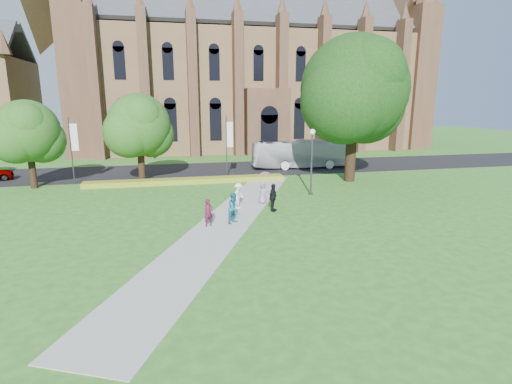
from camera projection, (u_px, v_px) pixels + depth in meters
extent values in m
plane|color=#2E691F|center=(231.00, 225.00, 24.38)|extent=(160.00, 160.00, 0.00)
cube|color=black|center=(202.00, 170.00, 43.41)|extent=(160.00, 10.00, 0.02)
cube|color=#B2B2A8|center=(229.00, 220.00, 25.33)|extent=(15.58, 28.54, 0.04)
cube|color=gold|center=(187.00, 181.00, 36.47)|extent=(18.00, 1.40, 0.45)
cube|color=brown|center=(253.00, 93.00, 62.64)|extent=(52.00, 16.00, 17.00)
cube|color=brown|center=(76.00, 75.00, 50.35)|extent=(3.50, 3.50, 21.00)
cube|color=brown|center=(420.00, 80.00, 60.72)|extent=(3.50, 3.50, 21.00)
cube|color=brown|center=(267.00, 122.00, 54.98)|extent=(6.00, 2.50, 9.00)
cylinder|color=#38383D|center=(311.00, 165.00, 31.61)|extent=(0.14, 0.14, 4.80)
sphere|color=white|center=(313.00, 132.00, 31.03)|extent=(0.44, 0.44, 0.44)
cylinder|color=#38383D|center=(311.00, 194.00, 32.14)|extent=(0.36, 0.36, 0.15)
cylinder|color=#332114|center=(351.00, 146.00, 36.86)|extent=(0.96, 0.96, 6.60)
sphere|color=#0E330E|center=(354.00, 89.00, 35.71)|extent=(9.60, 9.60, 9.60)
cylinder|color=#332114|center=(32.00, 166.00, 34.10)|extent=(0.56, 0.56, 3.85)
sphere|color=#205519|center=(27.00, 131.00, 33.43)|extent=(5.20, 5.20, 5.20)
cylinder|color=#332114|center=(141.00, 160.00, 36.44)|extent=(0.60, 0.60, 4.12)
sphere|color=#205519|center=(139.00, 125.00, 35.73)|extent=(5.60, 5.60, 5.60)
cylinder|color=#38383D|center=(227.00, 147.00, 38.59)|extent=(0.10, 0.10, 6.00)
cube|color=white|center=(230.00, 134.00, 38.40)|extent=(0.60, 0.02, 2.40)
cylinder|color=#38383D|center=(71.00, 151.00, 35.63)|extent=(0.10, 0.10, 6.00)
cube|color=white|center=(74.00, 137.00, 35.44)|extent=(0.60, 0.02, 2.40)
imported|color=silver|center=(301.00, 154.00, 44.46)|extent=(11.19, 3.18, 3.08)
imported|color=#541330|center=(208.00, 213.00, 23.79)|extent=(0.72, 0.63, 1.67)
imported|color=#1A6585|center=(234.00, 208.00, 24.39)|extent=(1.16, 1.14, 1.88)
imported|color=white|center=(239.00, 196.00, 27.74)|extent=(1.23, 1.32, 1.79)
imported|color=black|center=(273.00, 197.00, 27.03)|extent=(1.04, 1.16, 1.89)
imported|color=gray|center=(263.00, 193.00, 28.98)|extent=(0.84, 0.62, 1.59)
imported|color=#C18894|center=(265.00, 177.00, 28.86)|extent=(0.97, 0.97, 0.67)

